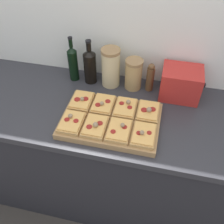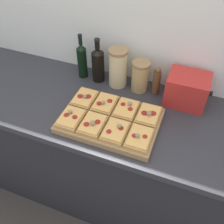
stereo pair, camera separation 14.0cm
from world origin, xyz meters
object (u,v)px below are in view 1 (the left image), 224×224
object	(u,v)px
cutting_board	(111,121)
pepper_mill	(150,77)
grain_jar_short	(134,74)
grain_jar_tall	(111,67)
olive_oil_bottle	(73,63)
wine_bottle	(90,65)
toaster_oven	(181,83)

from	to	relation	value
cutting_board	pepper_mill	world-z (taller)	pepper_mill
grain_jar_short	pepper_mill	xyz separation A→B (m)	(0.10, 0.00, -0.01)
grain_jar_tall	grain_jar_short	size ratio (longest dim) A/B	1.27
olive_oil_bottle	pepper_mill	world-z (taller)	olive_oil_bottle
olive_oil_bottle	wine_bottle	distance (m)	0.11
grain_jar_tall	wine_bottle	bearing A→B (deg)	180.00
cutting_board	olive_oil_bottle	size ratio (longest dim) A/B	1.76
olive_oil_bottle	wine_bottle	bearing A→B (deg)	0.00
grain_jar_tall	pepper_mill	bearing A→B (deg)	0.00
grain_jar_tall	grain_jar_short	xyz separation A→B (m)	(0.14, 0.00, -0.03)
grain_jar_short	wine_bottle	bearing A→B (deg)	180.00
olive_oil_bottle	grain_jar_short	bearing A→B (deg)	0.00
grain_jar_tall	grain_jar_short	world-z (taller)	grain_jar_tall
pepper_mill	wine_bottle	bearing A→B (deg)	180.00
cutting_board	grain_jar_short	xyz separation A→B (m)	(0.06, 0.33, 0.08)
wine_bottle	toaster_oven	distance (m)	0.55
wine_bottle	toaster_oven	bearing A→B (deg)	-1.82
olive_oil_bottle	pepper_mill	distance (m)	0.48
grain_jar_tall	toaster_oven	bearing A→B (deg)	-2.39
cutting_board	wine_bottle	xyz separation A→B (m)	(-0.21, 0.33, 0.10)
grain_jar_short	toaster_oven	size ratio (longest dim) A/B	0.78
cutting_board	grain_jar_tall	size ratio (longest dim) A/B	2.11
pepper_mill	olive_oil_bottle	bearing A→B (deg)	180.00
wine_bottle	grain_jar_short	world-z (taller)	wine_bottle
cutting_board	grain_jar_tall	bearing A→B (deg)	103.15
pepper_mill	toaster_oven	size ratio (longest dim) A/B	0.74
wine_bottle	pepper_mill	size ratio (longest dim) A/B	1.55
cutting_board	olive_oil_bottle	xyz separation A→B (m)	(-0.32, 0.33, 0.10)
pepper_mill	toaster_oven	xyz separation A→B (m)	(0.18, -0.02, 0.00)
olive_oil_bottle	grain_jar_tall	world-z (taller)	olive_oil_bottle
grain_jar_tall	grain_jar_short	distance (m)	0.14
olive_oil_bottle	wine_bottle	xyz separation A→B (m)	(0.11, 0.00, -0.00)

